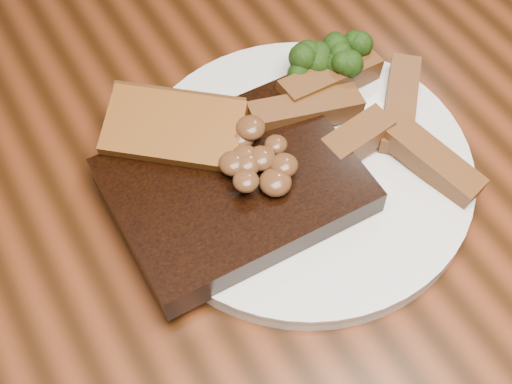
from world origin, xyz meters
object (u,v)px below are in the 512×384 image
at_px(potato_wedges, 375,113).
at_px(steak, 235,186).
at_px(dining_table, 272,271).
at_px(garlic_bread, 177,147).
at_px(plate, 303,171).
at_px(chair_far, 113,24).

bearing_deg(potato_wedges, steak, -177.33).
bearing_deg(dining_table, garlic_bread, 116.42).
bearing_deg(plate, chair_far, 87.88).
relative_size(garlic_bread, potato_wedges, 0.85).
height_order(steak, potato_wedges, steak).
relative_size(chair_far, potato_wedges, 6.93).
xyz_separation_m(dining_table, chair_far, (0.06, 0.56, -0.18)).
bearing_deg(steak, chair_far, 82.38).
height_order(chair_far, potato_wedges, chair_far).
xyz_separation_m(dining_table, garlic_bread, (-0.04, 0.08, 0.12)).
distance_m(plate, potato_wedges, 0.08).
distance_m(plate, steak, 0.06).
distance_m(steak, garlic_bread, 0.06).
xyz_separation_m(chair_far, steak, (-0.08, -0.54, 0.30)).
relative_size(dining_table, garlic_bread, 15.01).
xyz_separation_m(steak, potato_wedges, (0.14, 0.01, -0.00)).
distance_m(chair_far, potato_wedges, 0.61).
relative_size(chair_far, steak, 4.72).
bearing_deg(steak, garlic_bread, 110.51).
height_order(chair_far, garlic_bread, chair_far).
distance_m(dining_table, steak, 0.12).
distance_m(dining_table, plate, 0.11).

